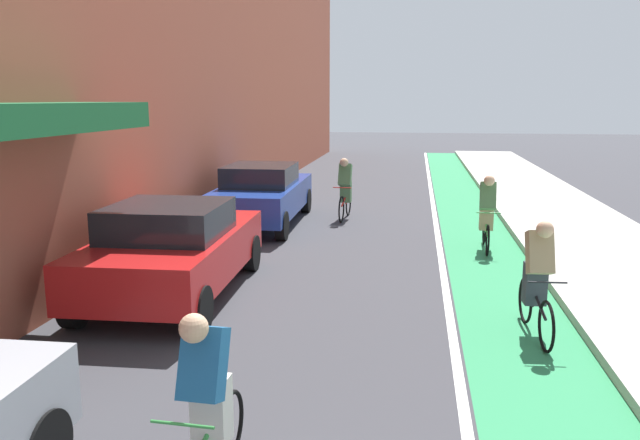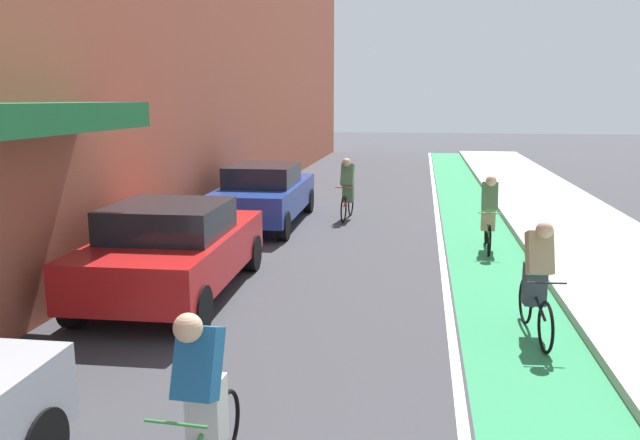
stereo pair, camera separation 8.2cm
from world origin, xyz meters
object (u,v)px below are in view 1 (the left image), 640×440
object	(u,v)px
cyclist_far	(345,187)
cyclist_mid	(537,278)
cyclist_lead	(207,402)
cyclist_trailing	(487,210)
parked_sedan_blue	(262,194)
parked_sedan_red	(173,248)

from	to	relation	value
cyclist_far	cyclist_mid	bearing A→B (deg)	-66.37
cyclist_lead	cyclist_far	distance (m)	11.82
cyclist_trailing	cyclist_far	bearing A→B (deg)	138.15
cyclist_lead	cyclist_mid	world-z (taller)	cyclist_mid
cyclist_lead	cyclist_far	xyz separation A→B (m)	(-0.25, 11.82, 0.05)
parked_sedan_blue	cyclist_mid	bearing A→B (deg)	-51.54
cyclist_mid	cyclist_trailing	bearing A→B (deg)	91.51
parked_sedan_blue	cyclist_mid	size ratio (longest dim) A/B	2.75
parked_sedan_red	cyclist_trailing	bearing A→B (deg)	36.95
cyclist_mid	cyclist_trailing	world-z (taller)	cyclist_mid
parked_sedan_red	cyclist_trailing	world-z (taller)	cyclist_trailing
cyclist_lead	parked_sedan_blue	bearing A→B (deg)	101.66
cyclist_far	cyclist_trailing	bearing A→B (deg)	-41.85
cyclist_trailing	cyclist_mid	bearing A→B (deg)	-88.49
parked_sedan_blue	cyclist_lead	world-z (taller)	cyclist_lead
parked_sedan_red	cyclist_far	distance (m)	7.22
parked_sedan_red	cyclist_trailing	xyz separation A→B (m)	(5.29, 3.98, 0.06)
cyclist_trailing	cyclist_far	size ratio (longest dim) A/B	0.97
parked_sedan_blue	cyclist_mid	xyz separation A→B (m)	(5.42, -6.82, 0.02)
cyclist_lead	cyclist_far	size ratio (longest dim) A/B	0.96
parked_sedan_red	cyclist_mid	distance (m)	5.49
parked_sedan_red	cyclist_mid	xyz separation A→B (m)	(5.42, -0.92, 0.02)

